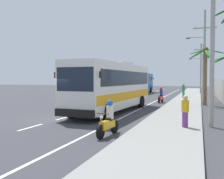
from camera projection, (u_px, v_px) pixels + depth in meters
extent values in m
plane|color=#3A3A3F|center=(59.00, 119.00, 15.65)|extent=(160.00, 160.00, 0.00)
cube|color=gray|center=(183.00, 106.00, 22.84)|extent=(3.20, 90.00, 0.14)
cube|color=white|center=(31.00, 127.00, 13.04)|extent=(0.16, 2.00, 0.01)
cube|color=white|center=(65.00, 118.00, 16.29)|extent=(0.16, 2.00, 0.01)
cube|color=white|center=(87.00, 111.00, 19.54)|extent=(0.16, 2.00, 0.01)
cube|color=white|center=(103.00, 107.00, 22.79)|extent=(0.16, 2.00, 0.01)
cube|color=white|center=(115.00, 103.00, 26.04)|extent=(0.16, 2.00, 0.01)
cube|color=white|center=(125.00, 101.00, 29.29)|extent=(0.16, 2.00, 0.01)
cube|color=white|center=(132.00, 98.00, 32.54)|extent=(0.16, 2.00, 0.01)
cube|color=white|center=(138.00, 97.00, 35.79)|extent=(0.16, 2.00, 0.01)
cube|color=white|center=(143.00, 95.00, 39.05)|extent=(0.16, 2.00, 0.01)
cube|color=white|center=(148.00, 94.00, 42.30)|extent=(0.16, 2.00, 0.01)
cube|color=white|center=(151.00, 93.00, 45.55)|extent=(0.16, 2.00, 0.01)
cube|color=white|center=(155.00, 92.00, 48.80)|extent=(0.16, 2.00, 0.01)
cube|color=white|center=(158.00, 91.00, 52.05)|extent=(0.16, 2.00, 0.01)
cube|color=white|center=(160.00, 91.00, 55.30)|extent=(0.16, 2.00, 0.01)
cube|color=white|center=(162.00, 90.00, 58.55)|extent=(0.16, 2.00, 0.01)
cube|color=white|center=(164.00, 89.00, 61.80)|extent=(0.16, 2.00, 0.01)
cube|color=white|center=(156.00, 101.00, 28.64)|extent=(0.14, 70.00, 0.01)
cube|color=#9E998E|center=(224.00, 92.00, 25.31)|extent=(0.24, 60.00, 2.49)
cube|color=silver|center=(113.00, 86.00, 19.31)|extent=(3.20, 11.55, 3.24)
cube|color=#192333|center=(114.00, 78.00, 19.47)|extent=(3.18, 10.64, 1.04)
cube|color=#192333|center=(75.00, 79.00, 14.05)|extent=(2.37, 0.23, 1.36)
cube|color=orange|center=(113.00, 95.00, 19.34)|extent=(3.22, 11.32, 0.58)
cube|color=black|center=(74.00, 113.00, 14.05)|extent=(2.52, 0.30, 0.44)
cube|color=#B7B7B7|center=(120.00, 64.00, 20.56)|extent=(1.55, 2.59, 0.28)
cube|color=black|center=(100.00, 75.00, 13.68)|extent=(0.12, 0.09, 0.36)
cube|color=black|center=(55.00, 75.00, 14.80)|extent=(0.12, 0.09, 0.36)
cylinder|color=black|center=(108.00, 112.00, 15.20)|extent=(0.38, 1.06, 1.04)
cylinder|color=black|center=(72.00, 110.00, 16.16)|extent=(0.38, 1.06, 1.04)
cylinder|color=black|center=(141.00, 102.00, 22.06)|extent=(0.38, 1.06, 1.04)
cylinder|color=black|center=(115.00, 101.00, 23.02)|extent=(0.38, 1.06, 1.04)
cube|color=#2366A8|center=(139.00, 82.00, 43.84)|extent=(2.84, 12.24, 3.14)
cube|color=#192333|center=(138.00, 79.00, 43.63)|extent=(2.84, 11.27, 1.01)
cube|color=#192333|center=(146.00, 80.00, 49.47)|extent=(2.30, 0.17, 1.32)
cube|color=blue|center=(139.00, 86.00, 43.87)|extent=(2.87, 12.00, 0.57)
cube|color=black|center=(147.00, 89.00, 49.63)|extent=(2.45, 0.23, 0.44)
cube|color=#B7B7B7|center=(136.00, 72.00, 42.35)|extent=(1.45, 2.72, 0.28)
cube|color=black|center=(139.00, 78.00, 49.77)|extent=(0.12, 0.08, 0.36)
cube|color=black|center=(153.00, 78.00, 48.75)|extent=(0.12, 0.08, 0.36)
cylinder|color=black|center=(138.00, 89.00, 48.31)|extent=(0.35, 1.05, 1.04)
cylinder|color=black|center=(151.00, 90.00, 47.44)|extent=(0.35, 1.05, 1.04)
cylinder|color=black|center=(125.00, 91.00, 40.93)|extent=(0.35, 1.05, 1.04)
cylinder|color=black|center=(140.00, 92.00, 40.05)|extent=(0.35, 1.05, 1.04)
cylinder|color=black|center=(159.00, 100.00, 26.04)|extent=(0.15, 0.61, 0.60)
cylinder|color=black|center=(162.00, 99.00, 27.28)|extent=(0.17, 0.61, 0.60)
cube|color=red|center=(160.00, 98.00, 26.61)|extent=(0.34, 1.12, 0.36)
cube|color=black|center=(161.00, 96.00, 26.87)|extent=(0.29, 0.62, 0.12)
cylinder|color=gray|center=(159.00, 97.00, 26.14)|extent=(0.09, 0.32, 0.67)
cylinder|color=black|center=(160.00, 93.00, 26.21)|extent=(0.56, 0.09, 0.04)
sphere|color=#EAEACC|center=(159.00, 95.00, 26.11)|extent=(0.14, 0.14, 0.14)
cylinder|color=navy|center=(161.00, 93.00, 26.81)|extent=(0.32, 0.32, 0.68)
sphere|color=red|center=(161.00, 88.00, 26.79)|extent=(0.26, 0.26, 0.26)
cylinder|color=black|center=(100.00, 132.00, 10.43)|extent=(0.17, 0.61, 0.60)
cylinder|color=black|center=(115.00, 127.00, 11.65)|extent=(0.19, 0.61, 0.60)
cube|color=gold|center=(107.00, 124.00, 10.98)|extent=(0.37, 1.12, 0.36)
cube|color=black|center=(110.00, 119.00, 11.25)|extent=(0.31, 0.62, 0.12)
cylinder|color=gray|center=(102.00, 124.00, 10.52)|extent=(0.10, 0.32, 0.67)
cylinder|color=black|center=(103.00, 114.00, 10.60)|extent=(0.56, 0.11, 0.04)
sphere|color=#EAEACC|center=(102.00, 117.00, 10.49)|extent=(0.14, 0.14, 0.14)
cylinder|color=beige|center=(110.00, 112.00, 11.19)|extent=(0.32, 0.32, 0.59)
sphere|color=blue|center=(110.00, 103.00, 11.17)|extent=(0.26, 0.26, 0.26)
cylinder|color=#75388E|center=(185.00, 120.00, 12.33)|extent=(0.28, 0.28, 0.75)
cylinder|color=gold|center=(185.00, 106.00, 12.30)|extent=(0.36, 0.36, 0.59)
sphere|color=tan|center=(185.00, 98.00, 12.29)|extent=(0.24, 0.24, 0.24)
cylinder|color=#2D7A47|center=(183.00, 94.00, 32.08)|extent=(0.28, 0.28, 0.86)
cylinder|color=#2D7A47|center=(184.00, 88.00, 32.05)|extent=(0.36, 0.36, 0.68)
sphere|color=brown|center=(184.00, 85.00, 32.03)|extent=(0.21, 0.21, 0.21)
cylinder|color=#9E9E99|center=(212.00, 36.00, 12.85)|extent=(0.24, 0.24, 9.40)
cylinder|color=#9E9E99|center=(204.00, 56.00, 27.58)|extent=(0.24, 0.24, 10.03)
cube|color=#9E9E99|center=(205.00, 28.00, 27.46)|extent=(2.48, 0.12, 0.12)
cylinder|color=#4C4742|center=(195.00, 27.00, 27.78)|extent=(0.08, 0.08, 0.16)
cylinder|color=#4C4742|center=(215.00, 26.00, 27.12)|extent=(0.08, 0.08, 0.16)
cylinder|color=#9E9E99|center=(196.00, 37.00, 27.78)|extent=(1.74, 0.09, 0.09)
cube|color=#4C4C51|center=(188.00, 38.00, 28.07)|extent=(0.44, 0.24, 0.14)
cylinder|color=#9E9E99|center=(201.00, 69.00, 42.41)|extent=(0.24, 0.24, 8.50)
cube|color=#9E9E99|center=(201.00, 50.00, 42.28)|extent=(2.23, 0.12, 0.12)
cylinder|color=#4C4742|center=(196.00, 49.00, 42.57)|extent=(0.08, 0.08, 0.16)
cylinder|color=#4C4742|center=(207.00, 49.00, 41.98)|extent=(0.08, 0.08, 0.16)
cylinder|color=#9E9E99|center=(196.00, 59.00, 42.63)|extent=(1.73, 0.09, 0.09)
cube|color=#4C4C51|center=(190.00, 59.00, 42.92)|extent=(0.44, 0.24, 0.14)
cylinder|color=#9E9E99|center=(203.00, 67.00, 56.91)|extent=(0.24, 0.24, 10.44)
cube|color=#9E9E99|center=(203.00, 50.00, 56.75)|extent=(2.52, 0.12, 0.12)
cylinder|color=#4C4742|center=(198.00, 49.00, 57.08)|extent=(0.08, 0.08, 0.16)
cylinder|color=#4C4742|center=(208.00, 49.00, 56.42)|extent=(0.08, 0.08, 0.16)
cylinder|color=#9E9E99|center=(199.00, 55.00, 57.08)|extent=(1.69, 0.09, 0.09)
cube|color=#4C4C51|center=(195.00, 56.00, 57.36)|extent=(0.44, 0.24, 0.14)
cylinder|color=brown|center=(205.00, 78.00, 24.05)|extent=(0.36, 0.36, 5.25)
ellipsoid|color=#28702D|center=(215.00, 51.00, 23.58)|extent=(1.80, 0.52, 0.59)
ellipsoid|color=#28702D|center=(207.00, 54.00, 24.65)|extent=(0.71, 1.74, 0.84)
ellipsoid|color=#28702D|center=(197.00, 54.00, 24.52)|extent=(1.67, 1.05, 0.91)
ellipsoid|color=#28702D|center=(197.00, 52.00, 23.72)|extent=(1.66, 1.30, 0.63)
ellipsoid|color=#28702D|center=(208.00, 53.00, 23.17)|extent=(0.74, 1.68, 0.98)
sphere|color=brown|center=(205.00, 50.00, 23.94)|extent=(0.56, 0.56, 0.56)
ellipsoid|color=#28702D|center=(221.00, 59.00, 22.05)|extent=(1.92, 1.26, 0.88)
ellipsoid|color=#28702D|center=(222.00, 58.00, 21.06)|extent=(1.87, 1.46, 0.73)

